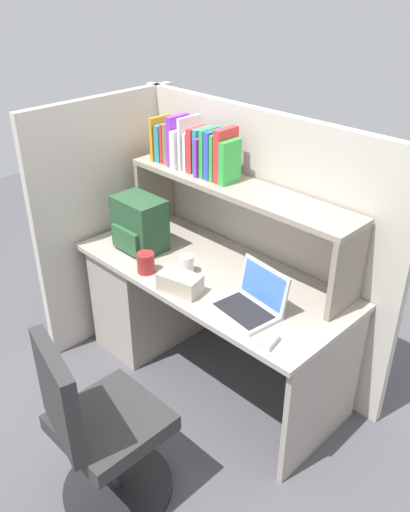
{
  "coord_description": "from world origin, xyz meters",
  "views": [
    {
      "loc": [
        1.75,
        -1.8,
        2.26
      ],
      "look_at": [
        0.0,
        -0.05,
        0.85
      ],
      "focal_mm": 37.65,
      "sensor_mm": 36.0,
      "label": 1
    }
  ],
  "objects_px": {
    "computer_mouse": "(269,341)",
    "snack_canister": "(146,263)",
    "tissue_box": "(180,283)",
    "paper_cup": "(187,264)",
    "backpack": "(139,224)",
    "office_chair": "(100,437)",
    "laptop": "(252,302)"
  },
  "relations": [
    {
      "from": "laptop",
      "to": "snack_canister",
      "type": "relative_size",
      "value": 2.97
    },
    {
      "from": "snack_canister",
      "to": "office_chair",
      "type": "bearing_deg",
      "value": -54.54
    },
    {
      "from": "backpack",
      "to": "office_chair",
      "type": "bearing_deg",
      "value": -49.17
    },
    {
      "from": "laptop",
      "to": "backpack",
      "type": "bearing_deg",
      "value": 178.53
    },
    {
      "from": "office_chair",
      "to": "tissue_box",
      "type": "bearing_deg",
      "value": -58.53
    },
    {
      "from": "paper_cup",
      "to": "snack_canister",
      "type": "bearing_deg",
      "value": -136.9
    },
    {
      "from": "computer_mouse",
      "to": "tissue_box",
      "type": "xyz_separation_m",
      "value": [
        -0.59,
        0.01,
        0.03
      ]
    },
    {
      "from": "backpack",
      "to": "computer_mouse",
      "type": "height_order",
      "value": "backpack"
    },
    {
      "from": "computer_mouse",
      "to": "snack_canister",
      "type": "height_order",
      "value": "snack_canister"
    },
    {
      "from": "paper_cup",
      "to": "tissue_box",
      "type": "height_order",
      "value": "paper_cup"
    },
    {
      "from": "backpack",
      "to": "paper_cup",
      "type": "bearing_deg",
      "value": -0.35
    },
    {
      "from": "paper_cup",
      "to": "snack_canister",
      "type": "relative_size",
      "value": 0.9
    },
    {
      "from": "laptop",
      "to": "computer_mouse",
      "type": "xyz_separation_m",
      "value": [
        0.22,
        -0.14,
        -0.03
      ]
    },
    {
      "from": "snack_canister",
      "to": "office_chair",
      "type": "relative_size",
      "value": 0.12
    },
    {
      "from": "laptop",
      "to": "tissue_box",
      "type": "bearing_deg",
      "value": -160.36
    },
    {
      "from": "computer_mouse",
      "to": "snack_canister",
      "type": "xyz_separation_m",
      "value": [
        -0.87,
        0.01,
        0.04
      ]
    },
    {
      "from": "computer_mouse",
      "to": "tissue_box",
      "type": "height_order",
      "value": "tissue_box"
    },
    {
      "from": "paper_cup",
      "to": "snack_canister",
      "type": "height_order",
      "value": "snack_canister"
    },
    {
      "from": "tissue_box",
      "to": "office_chair",
      "type": "relative_size",
      "value": 0.24
    },
    {
      "from": "laptop",
      "to": "computer_mouse",
      "type": "bearing_deg",
      "value": -32.72
    },
    {
      "from": "computer_mouse",
      "to": "office_chair",
      "type": "relative_size",
      "value": 0.11
    },
    {
      "from": "snack_canister",
      "to": "backpack",
      "type": "bearing_deg",
      "value": 147.24
    },
    {
      "from": "backpack",
      "to": "tissue_box",
      "type": "relative_size",
      "value": 1.42
    },
    {
      "from": "laptop",
      "to": "computer_mouse",
      "type": "height_order",
      "value": "laptop"
    },
    {
      "from": "laptop",
      "to": "tissue_box",
      "type": "xyz_separation_m",
      "value": [
        -0.37,
        -0.13,
        -0.0
      ]
    },
    {
      "from": "backpack",
      "to": "office_chair",
      "type": "distance_m",
      "value": 1.23
    },
    {
      "from": "laptop",
      "to": "snack_canister",
      "type": "xyz_separation_m",
      "value": [
        -0.64,
        -0.13,
        0.01
      ]
    },
    {
      "from": "backpack",
      "to": "paper_cup",
      "type": "relative_size",
      "value": 3.02
    },
    {
      "from": "backpack",
      "to": "snack_canister",
      "type": "distance_m",
      "value": 0.3
    },
    {
      "from": "tissue_box",
      "to": "backpack",
      "type": "bearing_deg",
      "value": 150.05
    },
    {
      "from": "backpack",
      "to": "tissue_box",
      "type": "distance_m",
      "value": 0.55
    },
    {
      "from": "backpack",
      "to": "computer_mouse",
      "type": "relative_size",
      "value": 3.01
    }
  ]
}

